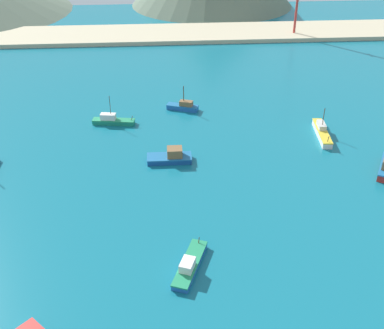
{
  "coord_description": "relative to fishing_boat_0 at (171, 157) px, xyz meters",
  "views": [
    {
      "loc": [
        -11.79,
        -29.0,
        43.14
      ],
      "look_at": [
        -6.46,
        42.32,
        0.13
      ],
      "focal_mm": 44.38,
      "sensor_mm": 36.0,
      "label": 1
    }
  ],
  "objects": [
    {
      "name": "fishing_boat_3",
      "position": [
        3.52,
        21.87,
        -0.07
      ],
      "size": [
        7.15,
        4.28,
        5.49
      ],
      "color": "#1E5BA8",
      "rests_on": "ground"
    },
    {
      "name": "beach_strip",
      "position": [
        10.11,
        79.71,
        -0.27
      ],
      "size": [
        247.0,
        20.7,
        1.2
      ],
      "primitive_type": "cube",
      "color": "#C6B793",
      "rests_on": "ground"
    },
    {
      "name": "fishing_boat_13",
      "position": [
        -11.45,
        15.96,
        -0.09
      ],
      "size": [
        8.86,
        3.29,
        6.16
      ],
      "color": "#198466",
      "rests_on": "ground"
    },
    {
      "name": "ground",
      "position": [
        10.11,
        -14.04,
        -1.12
      ],
      "size": [
        260.0,
        280.0,
        0.5
      ],
      "color": "#146B7F"
    },
    {
      "name": "fishing_boat_1",
      "position": [
        1.4,
        -27.59,
        -0.21
      ],
      "size": [
        5.35,
        9.36,
        2.06
      ],
      "color": "#1E5BA8",
      "rests_on": "ground"
    },
    {
      "name": "fishing_boat_8",
      "position": [
        29.85,
        7.54,
        -0.05
      ],
      "size": [
        2.98,
        11.02,
        5.68
      ],
      "color": "silver",
      "rests_on": "ground"
    },
    {
      "name": "fishing_boat_0",
      "position": [
        0.0,
        0.0,
        0.0
      ],
      "size": [
        7.96,
        3.22,
        2.57
      ],
      "color": "#14478C",
      "rests_on": "ground"
    }
  ]
}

